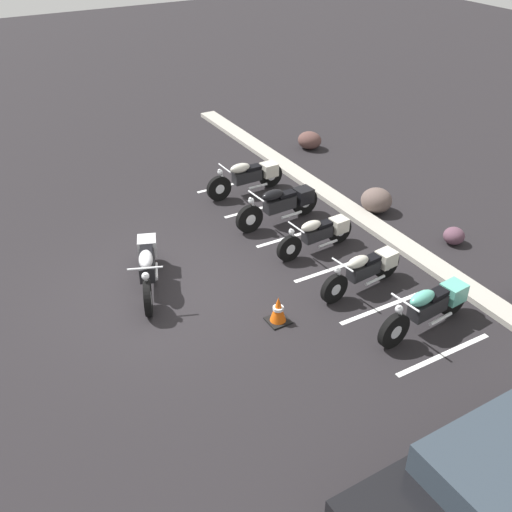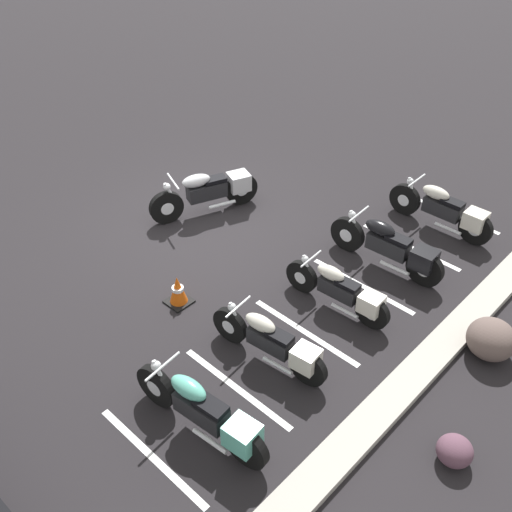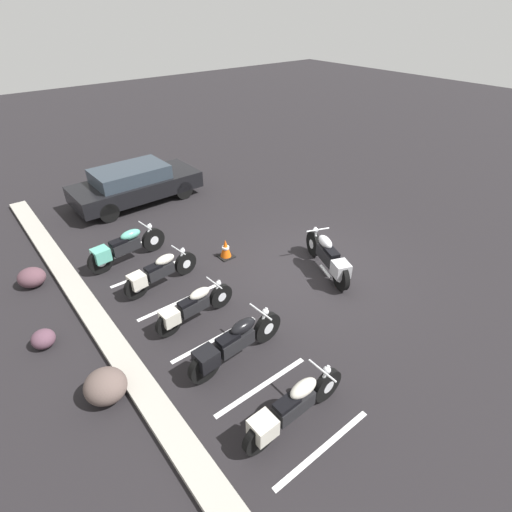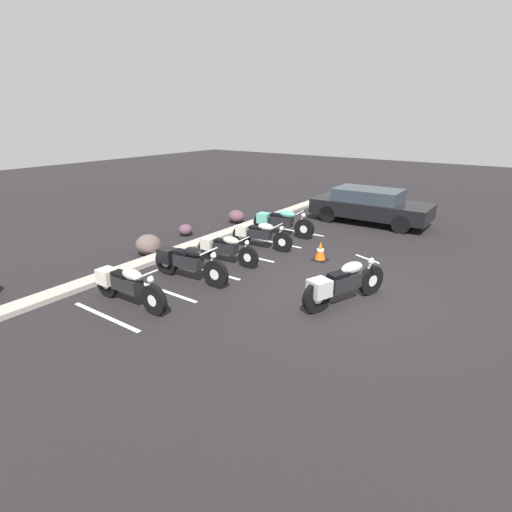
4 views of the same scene
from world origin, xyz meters
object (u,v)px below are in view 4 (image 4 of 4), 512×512
at_px(parked_bike_4, 280,222).
at_px(landscape_rock_0, 185,230).
at_px(landscape_rock_1, 236,216).
at_px(parked_bike_1, 186,261).
at_px(traffic_cone, 320,251).
at_px(motorcycle_silver_featured, 342,283).
at_px(parked_bike_2, 224,248).
at_px(landscape_rock_3, 148,245).
at_px(parked_bike_3, 259,234).
at_px(car_black, 370,205).
at_px(parked_bike_0, 125,284).

relative_size(parked_bike_4, landscape_rock_0, 4.77).
bearing_deg(landscape_rock_1, parked_bike_1, -154.40).
xyz_separation_m(parked_bike_1, traffic_cone, (3.20, -2.06, -0.22)).
distance_m(motorcycle_silver_featured, parked_bike_2, 3.78).
bearing_deg(landscape_rock_3, parked_bike_3, -43.16).
relative_size(parked_bike_2, landscape_rock_0, 4.22).
relative_size(landscape_rock_0, traffic_cone, 0.87).
distance_m(car_black, landscape_rock_1, 5.08).
bearing_deg(parked_bike_2, motorcycle_silver_featured, -12.23).
bearing_deg(motorcycle_silver_featured, traffic_cone, 56.85).
distance_m(motorcycle_silver_featured, landscape_rock_1, 7.47).
distance_m(parked_bike_4, landscape_rock_0, 3.23).
height_order(parked_bike_0, car_black, car_black).
xyz_separation_m(motorcycle_silver_featured, parked_bike_3, (2.20, 3.71, -0.06)).
relative_size(parked_bike_2, parked_bike_4, 0.88).
height_order(landscape_rock_0, traffic_cone, traffic_cone).
distance_m(parked_bike_3, landscape_rock_0, 2.83).
bearing_deg(car_black, parked_bike_4, -120.30).
distance_m(parked_bike_3, car_black, 5.22).
distance_m(parked_bike_2, car_black, 6.80).
height_order(parked_bike_2, parked_bike_4, parked_bike_4).
relative_size(parked_bike_3, car_black, 0.47).
xyz_separation_m(parked_bike_1, parked_bike_3, (3.12, 0.01, -0.04)).
xyz_separation_m(landscape_rock_0, landscape_rock_1, (2.36, -0.35, 0.05)).
height_order(parked_bike_2, landscape_rock_1, parked_bike_2).
height_order(motorcycle_silver_featured, parked_bike_4, motorcycle_silver_featured).
xyz_separation_m(parked_bike_1, car_black, (8.06, -1.67, 0.21)).
distance_m(parked_bike_0, parked_bike_1, 1.75).
xyz_separation_m(parked_bike_0, parked_bike_2, (3.24, -0.06, -0.04)).
height_order(motorcycle_silver_featured, car_black, car_black).
relative_size(parked_bike_3, landscape_rock_3, 2.70).
relative_size(parked_bike_0, landscape_rock_0, 4.64).
relative_size(parked_bike_1, traffic_cone, 4.16).
bearing_deg(motorcycle_silver_featured, car_black, 37.03).
xyz_separation_m(parked_bike_4, landscape_rock_1, (0.45, 2.24, -0.23)).
bearing_deg(landscape_rock_3, landscape_rock_1, 2.44).
bearing_deg(landscape_rock_1, landscape_rock_0, 171.55).
xyz_separation_m(parked_bike_3, landscape_rock_1, (2.01, 2.45, -0.18)).
relative_size(parked_bike_1, parked_bike_4, 1.01).
bearing_deg(parked_bike_1, landscape_rock_3, 159.28).
bearing_deg(car_black, landscape_rock_3, -119.24).
bearing_deg(parked_bike_4, landscape_rock_1, 163.08).
bearing_deg(landscape_rock_0, motorcycle_silver_featured, -105.84).
bearing_deg(landscape_rock_0, parked_bike_3, -82.77).
distance_m(parked_bike_0, landscape_rock_1, 7.28).
relative_size(motorcycle_silver_featured, parked_bike_4, 0.98).
relative_size(motorcycle_silver_featured, parked_bike_0, 1.01).
relative_size(landscape_rock_0, landscape_rock_3, 0.62).
xyz_separation_m(parked_bike_1, landscape_rock_3, (0.71, 2.27, -0.17)).
xyz_separation_m(parked_bike_2, landscape_rock_3, (-0.78, 2.24, -0.11)).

